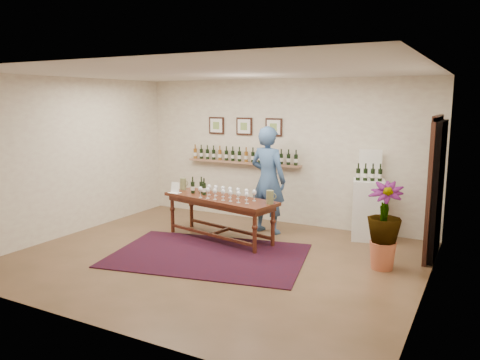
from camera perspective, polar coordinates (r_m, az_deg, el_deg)
The scene contains 14 objects.
ground at distance 7.31m, azimuth -3.00°, elevation -9.47°, with size 6.00×6.00×0.00m, color #513C24.
room_shell at distance 8.00m, azimuth 17.16°, elevation 0.06°, with size 6.00×6.00×6.00m.
rug at distance 7.42m, azimuth -3.88°, elevation -9.14°, with size 2.96×1.98×0.02m, color #440C12.
tasting_table at distance 8.10m, azimuth -2.47°, elevation -2.87°, with size 2.21×1.10×0.75m.
table_glasses at distance 7.88m, azimuth -1.67°, elevation -1.64°, with size 1.43×0.33×0.20m, color white, non-canonical shape.
table_bottles at distance 8.36m, azimuth -4.92°, elevation -0.58°, with size 0.30×0.17×0.32m, color black, non-canonical shape.
pitcher_left at distance 8.77m, azimuth -6.94°, elevation -0.47°, with size 0.14×0.14×0.22m, color olive, non-canonical shape.
pitcher_right at distance 7.54m, azimuth 3.67°, elevation -2.10°, with size 0.14×0.14×0.22m, color olive, non-canonical shape.
menu_card at distance 8.52m, azimuth -7.90°, elevation -0.90°, with size 0.21×0.15×0.19m, color white.
display_pedestal at distance 8.44m, azimuth 15.33°, elevation -3.50°, with size 0.52×0.52×1.04m, color silver.
pedestal_bottles at distance 8.23m, azimuth 15.47°, elevation 1.01°, with size 0.32×0.09×0.32m, color black, non-canonical shape.
info_sign at distance 8.48m, azimuth 15.60°, elevation 1.98°, with size 0.39×0.02×0.53m, color white.
potted_plant at distance 6.98m, azimuth 17.14°, elevation -5.35°, with size 0.61×0.61×1.09m.
person at distance 8.46m, azimuth 3.44°, elevation -0.01°, with size 0.71×0.47×1.95m, color #34517B.
Camera 1 is at (3.59, -5.90, 2.40)m, focal length 35.00 mm.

